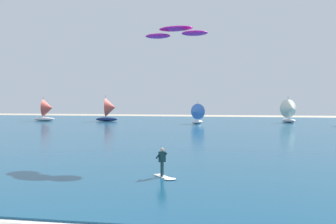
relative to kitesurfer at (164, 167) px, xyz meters
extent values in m
cube|color=navy|center=(-0.17, 36.39, -0.65)|extent=(160.00, 90.00, 0.10)
cube|color=white|center=(-1.02, -8.28, -0.70)|extent=(100.05, 1.44, 0.01)
cube|color=white|center=(-0.12, 0.15, -0.58)|extent=(1.23, 1.36, 0.05)
cylinder|color=#143338|center=(-0.10, -0.07, -0.15)|extent=(0.14, 0.14, 0.80)
cylinder|color=#143338|center=(-0.14, 0.36, -0.15)|extent=(0.14, 0.14, 0.80)
cube|color=#143338|center=(-0.12, 0.15, 0.55)|extent=(0.42, 0.40, 0.60)
sphere|color=beige|center=(-0.12, 0.15, 0.96)|extent=(0.22, 0.22, 0.22)
cylinder|color=#143338|center=(-0.34, 0.07, 0.60)|extent=(0.39, 0.45, 0.39)
cylinder|color=#143338|center=(0.00, 0.35, 0.60)|extent=(0.39, 0.45, 0.39)
ellipsoid|color=white|center=(0.48, -0.59, -0.56)|extent=(0.92, 0.91, 0.08)
ellipsoid|color=#B21999|center=(-0.82, 8.96, 9.38)|extent=(3.18, 2.40, 0.33)
ellipsoid|color=#B21999|center=(-2.36, 9.40, 8.91)|extent=(2.45, 2.19, 0.33)
ellipsoid|color=#B21999|center=(0.72, 8.52, 8.91)|extent=(2.45, 2.19, 0.33)
ellipsoid|color=white|center=(-3.88, 50.72, -0.28)|extent=(2.42, 3.66, 0.65)
cylinder|color=silver|center=(-3.82, 50.87, 1.78)|extent=(0.11, 0.11, 3.46)
cone|color=#3F72CC|center=(-4.11, 50.17, 1.61)|extent=(3.27, 2.51, 2.91)
ellipsoid|color=white|center=(-35.88, 53.98, -0.21)|extent=(4.41, 2.14, 0.79)
cylinder|color=silver|center=(-36.08, 53.95, 2.30)|extent=(0.13, 0.13, 4.22)
cone|color=#D84C3F|center=(-35.17, 54.10, 2.09)|extent=(2.42, 3.81, 3.55)
ellipsoid|color=silver|center=(12.90, 57.66, -0.21)|extent=(3.13, 4.43, 0.79)
cylinder|color=silver|center=(12.82, 57.84, 2.30)|extent=(0.13, 0.13, 4.22)
cone|color=silver|center=(13.22, 57.01, 2.09)|extent=(4.00, 3.20, 3.55)
ellipsoid|color=navy|center=(-22.97, 55.55, -0.19)|extent=(4.63, 2.22, 0.83)
cylinder|color=silver|center=(-23.17, 55.52, 2.45)|extent=(0.14, 0.14, 4.44)
cone|color=#D84C3F|center=(-22.21, 55.68, 2.23)|extent=(2.51, 3.99, 3.73)
camera|label=1|loc=(4.45, -22.19, 3.82)|focal=42.87mm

